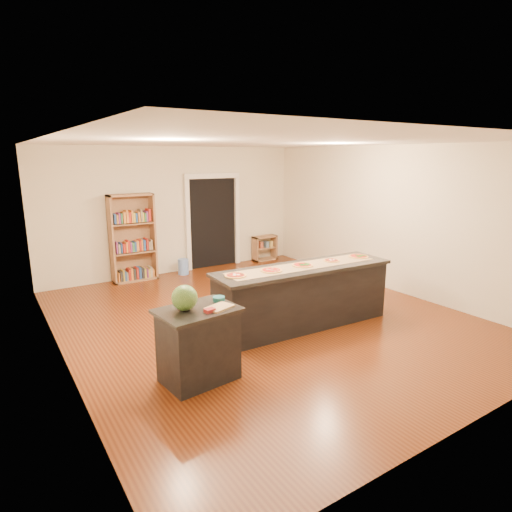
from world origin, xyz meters
TOP-DOWN VIEW (x-y plane):
  - room at (0.00, 0.00)m, footprint 6.00×7.00m
  - doorway at (0.90, 3.46)m, footprint 1.40×0.09m
  - kitchen_island at (0.34, -0.61)m, footprint 2.88×0.78m
  - side_counter at (-1.74, -1.25)m, footprint 0.89×0.65m
  - bookshelf at (-1.07, 3.29)m, footprint 0.92×0.33m
  - low_shelf at (2.28, 3.32)m, footprint 0.63×0.27m
  - waste_bin at (-0.01, 3.18)m, footprint 0.24×0.24m
  - kraft_paper at (0.35, -0.58)m, footprint 2.52×0.57m
  - watermelon at (-1.88, -1.21)m, footprint 0.29×0.29m
  - cutting_board at (-1.52, -1.37)m, footprint 0.36×0.29m
  - package_red at (-1.67, -1.42)m, footprint 0.13×0.10m
  - package_teal at (-1.41, -1.15)m, footprint 0.15×0.15m
  - pizza_a at (-0.80, -0.52)m, footprint 0.32×0.32m
  - pizza_b at (-0.23, -0.56)m, footprint 0.30×0.30m
  - pizza_c at (0.35, -0.57)m, footprint 0.32×0.32m
  - pizza_d at (0.92, -0.59)m, footprint 0.27×0.27m
  - pizza_e at (1.50, -0.62)m, footprint 0.31×0.31m

SIDE VIEW (x-z plane):
  - waste_bin at x=-0.01m, z-range 0.00..0.34m
  - low_shelf at x=2.28m, z-range 0.00..0.63m
  - side_counter at x=-1.74m, z-range 0.00..0.89m
  - kitchen_island at x=0.34m, z-range 0.00..0.95m
  - cutting_board at x=-1.52m, z-range 0.88..0.90m
  - package_red at x=-1.67m, z-range 0.88..0.93m
  - package_teal at x=-1.41m, z-range 0.88..0.94m
  - bookshelf at x=-1.07m, z-range 0.00..1.84m
  - kraft_paper at x=0.35m, z-range 0.95..0.96m
  - pizza_b at x=-0.23m, z-range 0.96..0.97m
  - pizza_c at x=0.35m, z-range 0.96..0.97m
  - pizza_a at x=-0.80m, z-range 0.96..0.97m
  - pizza_d at x=0.92m, z-range 0.96..0.97m
  - pizza_e at x=1.50m, z-range 0.96..0.97m
  - watermelon at x=-1.88m, z-range 0.88..1.18m
  - doorway at x=0.90m, z-range 0.10..2.31m
  - room at x=0.00m, z-range 0.00..2.80m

